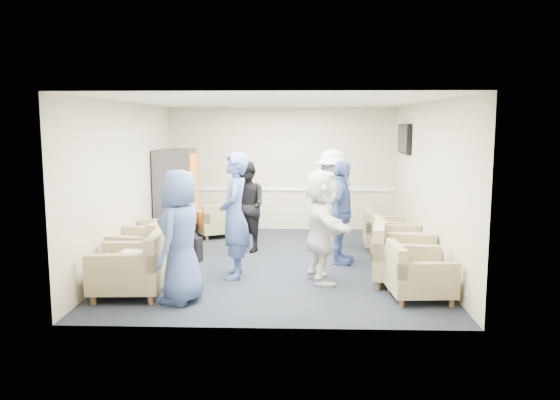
{
  "coord_description": "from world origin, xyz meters",
  "views": [
    {
      "loc": [
        0.38,
        -9.03,
        2.35
      ],
      "look_at": [
        0.06,
        0.2,
        1.05
      ],
      "focal_mm": 35.0,
      "sensor_mm": 36.0,
      "label": 1
    }
  ],
  "objects_px": {
    "armchair_corner": "(217,222)",
    "person_front_right": "(321,226)",
    "person_mid_left": "(234,216)",
    "person_back_right": "(333,200)",
    "armchair_left_near": "(133,270)",
    "armchair_right_far": "(383,233)",
    "person_back_left": "(246,206)",
    "person_front_left": "(181,236)",
    "armchair_left_far": "(164,240)",
    "armchair_right_midfar": "(396,245)",
    "armchair_right_midnear": "(401,259)",
    "vending_machine": "(176,195)",
    "armchair_right_near": "(416,276)",
    "person_mid_right": "(341,212)",
    "armchair_left_mid": "(145,251)"
  },
  "relations": [
    {
      "from": "armchair_left_near",
      "to": "armchair_right_midnear",
      "type": "height_order",
      "value": "armchair_right_midnear"
    },
    {
      "from": "armchair_left_far",
      "to": "person_front_left",
      "type": "height_order",
      "value": "person_front_left"
    },
    {
      "from": "armchair_left_near",
      "to": "vending_machine",
      "type": "relative_size",
      "value": 0.53
    },
    {
      "from": "vending_machine",
      "to": "armchair_right_midfar",
      "type": "bearing_deg",
      "value": -24.57
    },
    {
      "from": "armchair_left_near",
      "to": "armchair_left_mid",
      "type": "height_order",
      "value": "armchair_left_mid"
    },
    {
      "from": "armchair_left_far",
      "to": "armchair_right_midnear",
      "type": "bearing_deg",
      "value": 71.59
    },
    {
      "from": "armchair_left_far",
      "to": "person_mid_left",
      "type": "relative_size",
      "value": 0.47
    },
    {
      "from": "person_mid_left",
      "to": "armchair_left_far",
      "type": "bearing_deg",
      "value": -129.37
    },
    {
      "from": "armchair_right_near",
      "to": "person_mid_left",
      "type": "distance_m",
      "value": 2.81
    },
    {
      "from": "armchair_left_far",
      "to": "vending_machine",
      "type": "bearing_deg",
      "value": -175.57
    },
    {
      "from": "armchair_left_near",
      "to": "person_mid_right",
      "type": "height_order",
      "value": "person_mid_right"
    },
    {
      "from": "vending_machine",
      "to": "person_mid_right",
      "type": "xyz_separation_m",
      "value": [
        3.18,
        -1.79,
        -0.05
      ]
    },
    {
      "from": "armchair_right_midnear",
      "to": "armchair_right_far",
      "type": "relative_size",
      "value": 1.28
    },
    {
      "from": "armchair_left_mid",
      "to": "person_front_left",
      "type": "xyz_separation_m",
      "value": [
        0.85,
        -1.26,
        0.51
      ]
    },
    {
      "from": "armchair_corner",
      "to": "person_back_right",
      "type": "relative_size",
      "value": 0.55
    },
    {
      "from": "armchair_right_far",
      "to": "person_mid_left",
      "type": "xyz_separation_m",
      "value": [
        -2.55,
        -1.96,
        0.64
      ]
    },
    {
      "from": "person_back_left",
      "to": "person_mid_left",
      "type": "bearing_deg",
      "value": -38.02
    },
    {
      "from": "person_front_left",
      "to": "person_mid_left",
      "type": "xyz_separation_m",
      "value": [
        0.57,
        1.18,
        0.08
      ]
    },
    {
      "from": "armchair_right_far",
      "to": "armchair_corner",
      "type": "xyz_separation_m",
      "value": [
        -3.29,
        1.03,
        -0.01
      ]
    },
    {
      "from": "armchair_right_midnear",
      "to": "person_mid_right",
      "type": "distance_m",
      "value": 1.5
    },
    {
      "from": "armchair_corner",
      "to": "person_front_right",
      "type": "xyz_separation_m",
      "value": [
        2.04,
        -3.2,
        0.54
      ]
    },
    {
      "from": "vending_machine",
      "to": "person_back_right",
      "type": "distance_m",
      "value": 3.19
    },
    {
      "from": "vending_machine",
      "to": "person_mid_right",
      "type": "height_order",
      "value": "vending_machine"
    },
    {
      "from": "person_back_left",
      "to": "person_back_right",
      "type": "bearing_deg",
      "value": 62.41
    },
    {
      "from": "armchair_right_far",
      "to": "armchair_left_far",
      "type": "bearing_deg",
      "value": 107.2
    },
    {
      "from": "armchair_right_near",
      "to": "armchair_corner",
      "type": "distance_m",
      "value": 5.15
    },
    {
      "from": "person_front_right",
      "to": "armchair_right_midfar",
      "type": "bearing_deg",
      "value": -63.69
    },
    {
      "from": "armchair_left_far",
      "to": "person_back_right",
      "type": "xyz_separation_m",
      "value": [
        2.96,
        1.05,
        0.57
      ]
    },
    {
      "from": "vending_machine",
      "to": "person_front_right",
      "type": "relative_size",
      "value": 1.09
    },
    {
      "from": "person_mid_left",
      "to": "person_back_right",
      "type": "bearing_deg",
      "value": 137.76
    },
    {
      "from": "vending_machine",
      "to": "person_back_right",
      "type": "bearing_deg",
      "value": -12.31
    },
    {
      "from": "armchair_right_midnear",
      "to": "armchair_right_far",
      "type": "height_order",
      "value": "armchair_right_midnear"
    },
    {
      "from": "armchair_corner",
      "to": "person_mid_left",
      "type": "bearing_deg",
      "value": 75.2
    },
    {
      "from": "armchair_right_near",
      "to": "armchair_left_near",
      "type": "bearing_deg",
      "value": 85.86
    },
    {
      "from": "armchair_right_midfar",
      "to": "person_back_left",
      "type": "bearing_deg",
      "value": 70.56
    },
    {
      "from": "armchair_right_far",
      "to": "vending_machine",
      "type": "xyz_separation_m",
      "value": [
        -4.05,
        0.74,
        0.6
      ]
    },
    {
      "from": "person_mid_left",
      "to": "armchair_right_midnear",
      "type": "bearing_deg",
      "value": 80.36
    },
    {
      "from": "armchair_left_far",
      "to": "person_front_left",
      "type": "xyz_separation_m",
      "value": [
        0.78,
        -2.15,
        0.52
      ]
    },
    {
      "from": "armchair_left_near",
      "to": "armchair_right_far",
      "type": "bearing_deg",
      "value": 124.35
    },
    {
      "from": "armchair_corner",
      "to": "person_front_left",
      "type": "relative_size",
      "value": 0.58
    },
    {
      "from": "person_back_right",
      "to": "armchair_left_near",
      "type": "bearing_deg",
      "value": 113.85
    },
    {
      "from": "person_back_left",
      "to": "person_mid_right",
      "type": "height_order",
      "value": "person_mid_right"
    },
    {
      "from": "person_front_left",
      "to": "armchair_left_far",
      "type": "bearing_deg",
      "value": -146.2
    },
    {
      "from": "person_back_right",
      "to": "armchair_right_near",
      "type": "bearing_deg",
      "value": 175.21
    },
    {
      "from": "person_front_left",
      "to": "person_back_left",
      "type": "relative_size",
      "value": 1.05
    },
    {
      "from": "armchair_left_near",
      "to": "person_mid_left",
      "type": "height_order",
      "value": "person_mid_left"
    },
    {
      "from": "armchair_right_midfar",
      "to": "armchair_corner",
      "type": "bearing_deg",
      "value": 56.95
    },
    {
      "from": "person_front_left",
      "to": "person_back_right",
      "type": "distance_m",
      "value": 3.88
    },
    {
      "from": "armchair_left_mid",
      "to": "armchair_left_far",
      "type": "distance_m",
      "value": 0.89
    },
    {
      "from": "person_back_left",
      "to": "person_mid_right",
      "type": "bearing_deg",
      "value": 25.97
    }
  ]
}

